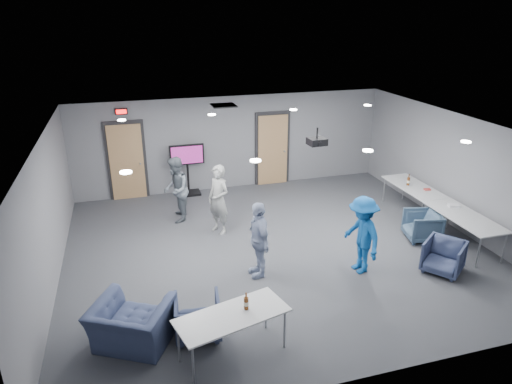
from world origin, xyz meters
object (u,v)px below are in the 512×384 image
object	(u,v)px
chair_front_b	(132,325)
chair_front_a	(198,316)
chair_right_b	(422,226)
table_right_b	(465,218)
person_a	(219,200)
chair_right_c	(443,257)
table_right_a	(414,188)
person_c	(258,239)
person_d	(362,235)
person_b	(176,190)
projector	(317,141)
tv_stand	(188,167)
bottle_right	(408,181)
table_front_left	(232,317)
bottle_front	(246,303)

from	to	relation	value
chair_front_b	chair_front_a	bearing A→B (deg)	-153.06
chair_right_b	table_right_b	world-z (taller)	table_right_b
person_a	chair_right_c	xyz separation A→B (m)	(3.93, -3.01, -0.49)
chair_right_c	table_right_b	bearing A→B (deg)	89.13
chair_front_b	table_right_a	size ratio (longest dim) A/B	0.61
person_c	person_d	bearing A→B (deg)	75.23
person_b	projector	size ratio (longest dim) A/B	4.28
tv_stand	table_right_b	bearing A→B (deg)	-41.68
projector	chair_front_b	bearing A→B (deg)	-154.64
person_a	person_c	bearing A→B (deg)	-21.75
chair_right_c	tv_stand	xyz separation A→B (m)	(-4.28, 5.60, 0.50)
person_a	tv_stand	world-z (taller)	person_a
person_c	bottle_right	distance (m)	4.94
person_d	chair_right_b	size ratio (longest dim) A/B	2.18
chair_right_b	tv_stand	distance (m)	6.38
chair_right_c	person_d	bearing A→B (deg)	-144.94
person_c	table_right_a	bearing A→B (deg)	108.17
chair_front_a	bottle_right	bearing A→B (deg)	-144.15
chair_right_b	table_front_left	bearing A→B (deg)	-50.32
bottle_right	person_c	bearing A→B (deg)	-157.74
person_a	chair_right_c	size ratio (longest dim) A/B	2.24
person_b	tv_stand	bearing A→B (deg)	171.98
person_d	table_right_b	world-z (taller)	person_d
bottle_front	projector	bearing A→B (deg)	51.18
person_b	projector	bearing A→B (deg)	61.23
person_a	bottle_right	distance (m)	4.92
bottle_right	chair_front_b	bearing A→B (deg)	-154.93
table_right_b	projector	xyz separation A→B (m)	(-3.18, 0.97, 1.72)
person_a	person_c	distance (m)	2.10
person_b	chair_right_c	bearing A→B (deg)	60.26
person_a	bottle_front	size ratio (longest dim) A/B	5.76
table_front_left	person_b	bearing A→B (deg)	77.52
person_d	table_front_left	xyz separation A→B (m)	(-3.02, -1.66, -0.12)
person_c	chair_front_a	world-z (taller)	person_c
person_a	tv_stand	bearing A→B (deg)	156.23
person_d	chair_right_c	size ratio (longest dim) A/B	2.17
chair_front_a	chair_front_b	bearing A→B (deg)	4.88
chair_front_a	bottle_right	world-z (taller)	bottle_right
person_a	bottle_front	distance (m)	4.10
person_d	bottle_front	world-z (taller)	person_d
tv_stand	bottle_front	bearing A→B (deg)	-90.82
tv_stand	person_c	bearing A→B (deg)	-81.49
chair_right_c	projector	distance (m)	3.43
person_b	bottle_right	bearing A→B (deg)	88.57
chair_right_b	table_right_b	xyz separation A→B (m)	(0.66, -0.53, 0.35)
bottle_front	person_a	bearing A→B (deg)	83.82
chair_front_a	table_front_left	size ratio (longest dim) A/B	0.41
bottle_right	person_a	bearing A→B (deg)	177.71
chair_right_b	projector	xyz separation A→B (m)	(-2.52, 0.44, 2.07)
person_c	projector	bearing A→B (deg)	116.66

